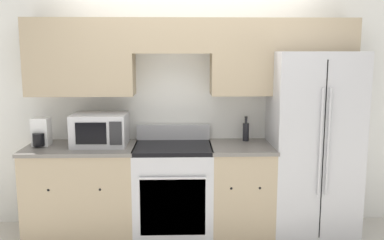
{
  "coord_description": "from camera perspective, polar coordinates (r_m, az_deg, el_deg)",
  "views": [
    {
      "loc": [
        -0.12,
        -3.73,
        1.8
      ],
      "look_at": [
        0.0,
        0.31,
        1.14
      ],
      "focal_mm": 40.0,
      "sensor_mm": 36.0,
      "label": 1
    }
  ],
  "objects": [
    {
      "name": "microwave",
      "position": [
        4.23,
        -12.15,
        -1.23
      ],
      "size": [
        0.52,
        0.42,
        0.31
      ],
      "color": "#B7B7BC",
      "rests_on": "lower_cabinets_left"
    },
    {
      "name": "oven_range",
      "position": [
        4.26,
        -2.52,
        -9.2
      ],
      "size": [
        0.75,
        0.65,
        1.05
      ],
      "color": "#B7B7BC",
      "rests_on": "ground_plane"
    },
    {
      "name": "lower_cabinets_left",
      "position": [
        4.37,
        -14.41,
        -9.09
      ],
      "size": [
        1.05,
        0.64,
        0.89
      ],
      "color": "tan",
      "rests_on": "ground_plane"
    },
    {
      "name": "lower_cabinets_right",
      "position": [
        4.31,
        6.5,
        -9.13
      ],
      "size": [
        0.61,
        0.64,
        0.89
      ],
      "color": "tan",
      "rests_on": "ground_plane"
    },
    {
      "name": "wall_back",
      "position": [
        4.34,
        0.02,
        4.77
      ],
      "size": [
        8.0,
        0.39,
        2.6
      ],
      "color": "white",
      "rests_on": "ground_plane"
    },
    {
      "name": "bottle",
      "position": [
        4.38,
        7.19,
        -1.48
      ],
      "size": [
        0.06,
        0.06,
        0.25
      ],
      "color": "black",
      "rests_on": "lower_cabinets_right"
    },
    {
      "name": "refrigerator",
      "position": [
        4.38,
        15.66,
        -3.02
      ],
      "size": [
        0.82,
        0.73,
        1.79
      ],
      "color": "#B7B7BC",
      "rests_on": "ground_plane"
    },
    {
      "name": "coffee_maker",
      "position": [
        4.37,
        -19.51,
        -1.64
      ],
      "size": [
        0.16,
        0.23,
        0.27
      ],
      "color": "white",
      "rests_on": "lower_cabinets_left"
    }
  ]
}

